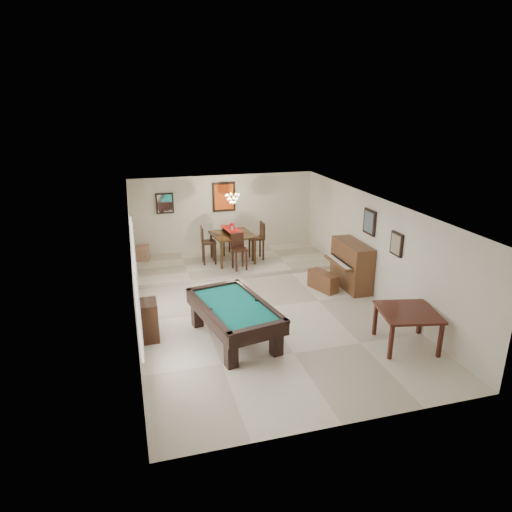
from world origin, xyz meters
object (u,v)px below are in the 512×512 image
pool_table (234,322)px  dining_table (233,246)px  dining_chair_west (209,245)px  dining_chair_east (256,241)px  apothecary_chest (149,320)px  dining_chair_south (239,252)px  upright_piano (347,266)px  dining_chair_north (227,239)px  flower_vase (232,226)px  square_table (406,328)px  piano_bench (323,281)px  corner_bench (142,253)px  chandelier (232,195)px

pool_table → dining_table: dining_table is taller
dining_chair_west → dining_chair_east: (1.50, -0.02, 0.01)m
apothecary_chest → dining_chair_east: dining_chair_east is taller
dining_chair_south → dining_chair_west: bearing=127.3°
pool_table → upright_piano: bearing=17.5°
dining_chair_south → dining_chair_north: bearing=85.1°
pool_table → dining_chair_east: size_ratio=2.02×
upright_piano → dining_chair_south: size_ratio=1.42×
flower_vase → dining_table: bearing=0.0°
square_table → apothecary_chest: apothecary_chest is taller
apothecary_chest → dining_chair_west: bearing=63.6°
piano_bench → corner_bench: 5.77m
piano_bench → dining_chair_west: bearing=135.4°
pool_table → dining_chair_west: dining_chair_west is taller
piano_bench → apothecary_chest: size_ratio=1.03×
dining_table → corner_bench: 2.86m
piano_bench → dining_table: 3.24m
apothecary_chest → square_table: bearing=-18.7°
chandelier → piano_bench: bearing=-53.6°
pool_table → flower_vase: 4.77m
flower_vase → corner_bench: (-2.70, 0.88, -0.90)m
corner_bench → upright_piano: bearing=-33.5°
square_table → piano_bench: square_table is taller
piano_bench → dining_chair_north: (-1.94, 3.32, 0.38)m
pool_table → square_table: pool_table is taller
pool_table → piano_bench: 3.54m
piano_bench → dining_table: size_ratio=0.73×
dining_chair_west → corner_bench: (-1.96, 0.86, -0.36)m
square_table → upright_piano: (0.20, 3.19, 0.24)m
apothecary_chest → dining_chair_north: (2.73, 4.79, 0.19)m
pool_table → upright_piano: size_ratio=1.57×
apothecary_chest → dining_chair_south: (2.80, 3.30, 0.23)m
upright_piano → flower_vase: (-2.57, 2.60, 0.61)m
dining_table → apothecary_chest: bearing=-124.2°
dining_chair_west → chandelier: (0.75, -0.04, 1.50)m
dining_table → chandelier: size_ratio=2.02×
corner_bench → chandelier: chandelier is taller
square_table → dining_chair_north: (-2.40, 6.53, 0.23)m
dining_chair_south → piano_bench: bearing=-51.6°
apothecary_chest → dining_chair_south: dining_chair_south is taller
piano_bench → dining_chair_south: bearing=135.8°
dining_table → dining_chair_west: 0.74m
dining_chair_east → dining_chair_west: bearing=-91.4°
pool_table → dining_chair_north: bearing=68.2°
upright_piano → dining_chair_west: dining_chair_west is taller
apothecary_chest → dining_table: size_ratio=0.71×
dining_chair_south → dining_chair_north: (-0.06, 1.49, -0.03)m
dining_table → dining_chair_east: bearing=-0.4°
dining_table → corner_bench: size_ratio=2.50×
dining_chair_north → chandelier: bearing=85.9°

